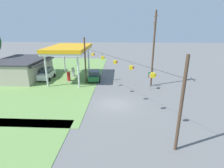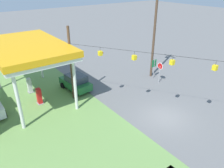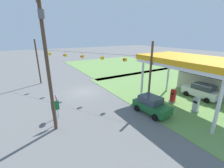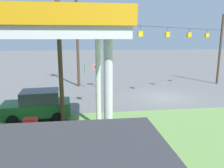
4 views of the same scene
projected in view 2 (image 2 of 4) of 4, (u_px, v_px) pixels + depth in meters
ground_plane at (165, 117)px, 19.63m from camera, size 160.00×160.00×0.00m
gas_station_canopy at (27, 49)px, 20.48m from camera, size 10.41×6.37×5.81m
fuel_pump_near at (39, 97)px, 21.40m from camera, size 0.71×0.56×1.66m
fuel_pump_far at (30, 86)px, 23.52m from camera, size 0.71×0.56×1.66m
car_at_pumps_front at (76, 82)px, 24.05m from camera, size 4.15×2.38×1.84m
stop_sign_roadside at (160, 68)px, 25.33m from camera, size 0.80×0.08×2.50m
route_sign at (154, 65)px, 26.51m from camera, size 0.10×0.70×2.40m
utility_pole_main at (155, 26)px, 25.15m from camera, size 2.20×0.44×11.23m
signal_span_gantry at (171, 75)px, 17.82m from camera, size 16.17×10.24×7.44m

